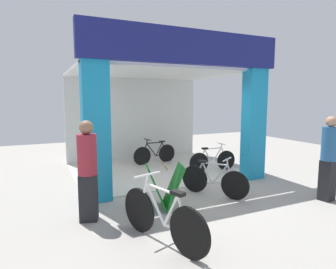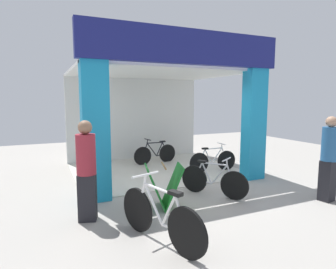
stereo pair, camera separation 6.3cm
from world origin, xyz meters
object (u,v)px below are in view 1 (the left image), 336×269
at_px(bicycle_inside_0, 213,160).
at_px(pedestrian_0, 329,158).
at_px(bicycle_inside_1, 155,154).
at_px(bicycle_parked_0, 214,180).
at_px(sandwich_board_sign, 165,186).
at_px(pedestrian_1, 88,170).
at_px(bicycle_parked_1, 162,218).

bearing_deg(bicycle_inside_0, pedestrian_0, -74.27).
height_order(bicycle_inside_1, pedestrian_0, pedestrian_0).
height_order(bicycle_parked_0, sandwich_board_sign, bicycle_parked_0).
bearing_deg(pedestrian_1, bicycle_parked_0, 3.69).
xyz_separation_m(bicycle_parked_0, bicycle_parked_1, (-1.83, -1.42, 0.05)).
bearing_deg(bicycle_inside_1, bicycle_parked_0, -90.19).
xyz_separation_m(bicycle_inside_0, sandwich_board_sign, (-2.36, -1.93, 0.10)).
distance_m(bicycle_parked_1, pedestrian_1, 1.57).
relative_size(pedestrian_0, pedestrian_1, 1.00).
xyz_separation_m(bicycle_inside_1, sandwich_board_sign, (-1.25, -3.55, 0.09)).
distance_m(bicycle_inside_0, pedestrian_1, 4.26).
bearing_deg(bicycle_inside_0, bicycle_parked_1, -133.06).
xyz_separation_m(sandwich_board_sign, pedestrian_0, (3.19, -1.01, 0.47)).
height_order(bicycle_inside_0, bicycle_parked_0, bicycle_parked_0).
xyz_separation_m(bicycle_parked_0, pedestrian_0, (1.95, -1.20, 0.55)).
relative_size(bicycle_parked_0, bicycle_parked_1, 0.78).
bearing_deg(sandwich_board_sign, bicycle_inside_1, 70.64).
height_order(bicycle_parked_0, pedestrian_1, pedestrian_1).
height_order(bicycle_inside_0, sandwich_board_sign, sandwich_board_sign).
relative_size(bicycle_inside_1, bicycle_parked_1, 0.88).
distance_m(bicycle_parked_1, pedestrian_0, 3.82).
height_order(sandwich_board_sign, pedestrian_0, pedestrian_0).
xyz_separation_m(bicycle_parked_1, sandwich_board_sign, (0.59, 1.23, 0.03)).
bearing_deg(bicycle_inside_0, bicycle_parked_0, -122.86).
bearing_deg(pedestrian_0, bicycle_parked_0, 148.46).
bearing_deg(sandwich_board_sign, bicycle_parked_0, 8.75).
bearing_deg(bicycle_inside_0, bicycle_inside_1, 124.53).
bearing_deg(bicycle_parked_1, pedestrian_0, 3.31).
xyz_separation_m(bicycle_inside_1, bicycle_parked_0, (-0.01, -3.36, 0.01)).
height_order(bicycle_inside_0, bicycle_inside_1, bicycle_inside_1).
distance_m(bicycle_parked_0, pedestrian_0, 2.36).
bearing_deg(bicycle_inside_0, sandwich_board_sign, -140.71).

